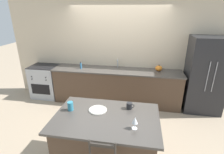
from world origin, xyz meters
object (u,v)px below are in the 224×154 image
Objects in this scene: coffee_mug at (129,106)px; wine_glass at (135,121)px; oven_range at (46,81)px; soap_bottle at (81,66)px; pumpkin_decoration at (159,68)px; dinner_plate at (98,110)px; refrigerator at (205,75)px; tumbler_cup at (70,106)px.

wine_glass is at bearing -77.70° from coffee_mug.
soap_bottle is (1.12, -0.07, 0.55)m from oven_range.
oven_range is 3.18m from pumpkin_decoration.
wine_glass reaches higher than dinner_plate.
refrigerator reaches higher than pumpkin_decoration.
refrigerator is 3.28m from tumbler_cup.
pumpkin_decoration is (-1.08, 0.12, 0.08)m from refrigerator.
refrigerator is 9.81× the size of soap_bottle.
pumpkin_decoration is (3.13, 0.09, 0.54)m from oven_range.
oven_range is 3.58m from wine_glass.
refrigerator is 2.49m from coffee_mug.
coffee_mug is at bearing -132.26° from refrigerator.
soap_bottle is (-0.94, 1.93, 0.05)m from dinner_plate.
pumpkin_decoration is at bearing 1.68° from oven_range.
soap_bottle reaches higher than coffee_mug.
oven_range is 5.33× the size of pumpkin_decoration.
refrigerator is 13.15× the size of tumbler_cup.
tumbler_cup reaches higher than oven_range.
tumbler_cup is at bearing -75.24° from soap_bottle.
refrigerator reaches higher than soap_bottle.
dinner_plate is 2.35m from pumpkin_decoration.
refrigerator reaches higher than oven_range.
refrigerator is at bearing -6.25° from pumpkin_decoration.
soap_bottle is (-1.42, 1.80, 0.01)m from coffee_mug.
coffee_mug reaches higher than oven_range.
soap_bottle is at bearing 128.20° from coffee_mug.
refrigerator reaches higher than coffee_mug.
pumpkin_decoration is at bearing 4.56° from soap_bottle.
dinner_plate is at bearing -117.15° from pumpkin_decoration.
pumpkin_decoration is (0.49, 2.44, -0.07)m from wine_glass.
oven_range is 2.70m from tumbler_cup.
wine_glass is at bearing -15.79° from tumbler_cup.
oven_range is 3.31× the size of dinner_plate.
oven_range is at bearing 135.84° from dinner_plate.
dinner_plate is 1.60× the size of wine_glass.
wine_glass is 1.03m from tumbler_cup.
wine_glass reaches higher than tumbler_cup.
wine_glass is at bearing -56.27° from soap_bottle.
wine_glass is 0.93× the size of soap_bottle.
soap_bottle is at bearing 104.76° from tumbler_cup.
tumbler_cup reaches higher than dinner_plate.
refrigerator is 4.23m from oven_range.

